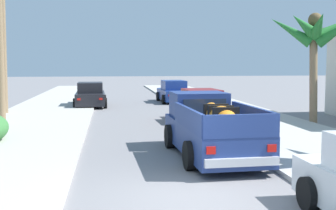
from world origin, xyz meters
name	(u,v)px	position (x,y,z in m)	size (l,w,h in m)	color
ground_plane	(191,199)	(0.00, 0.00, 0.00)	(160.00, 160.00, 0.00)	slate
sidewalk_left	(37,121)	(-4.97, 12.00, 0.06)	(4.89, 60.00, 0.12)	#B2AFA8
sidewalk_right	(243,117)	(4.97, 12.00, 0.06)	(4.89, 60.00, 0.12)	#B2AFA8
curb_left	(60,121)	(-3.92, 12.00, 0.05)	(0.16, 60.00, 0.10)	silver
curb_right	(222,118)	(3.92, 12.00, 0.05)	(0.16, 60.00, 0.10)	silver
pickup_truck	(210,128)	(1.35, 3.93, 0.81)	(2.35, 5.27, 1.80)	navy
car_left_near	(201,107)	(2.64, 11.10, 0.71)	(2.17, 4.32, 1.54)	maroon
car_right_near	(90,95)	(-2.80, 19.01, 0.71)	(2.11, 4.30, 1.54)	black
car_right_mid	(174,92)	(2.89, 21.27, 0.71)	(2.13, 4.30, 1.54)	navy
palm_tree_left_back	(316,32)	(7.58, 9.82, 4.12)	(3.86, 3.69, 5.04)	#846B4C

